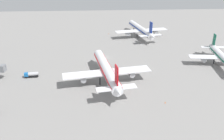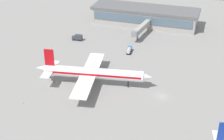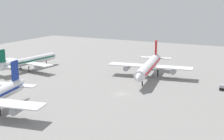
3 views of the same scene
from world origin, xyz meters
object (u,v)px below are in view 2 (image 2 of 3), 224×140
Objects in this scene: catering_truck at (78,37)px; fuel_truck at (129,50)px; airplane_taxiing at (92,73)px; safety_cone_near_gate at (23,103)px; safety_cone_far_side at (70,37)px.

catering_truck reaches higher than fuel_truck.
airplane_taxiing is 8.63× the size of catering_truck.
airplane_taxiing reaches higher than safety_cone_near_gate.
fuel_truck is at bearing 165.08° from catering_truck.
airplane_taxiing is 81.95× the size of safety_cone_near_gate.
safety_cone_near_gate is at bearing -142.67° from airplane_taxiing.
fuel_truck is at bearing 167.06° from safety_cone_far_side.
catering_truck is 5.98m from safety_cone_far_side.
catering_truck is 31.61m from fuel_truck.
airplane_taxiing is at bearing 117.44° from catering_truck.
safety_cone_near_gate and safety_cone_far_side have the same top height.
safety_cone_near_gate is (26.62, 57.03, -1.09)m from fuel_truck.
fuel_truck is 10.77× the size of safety_cone_near_gate.
catering_truck is 9.50× the size of safety_cone_near_gate.
fuel_truck is at bearing 70.56° from airplane_taxiing.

